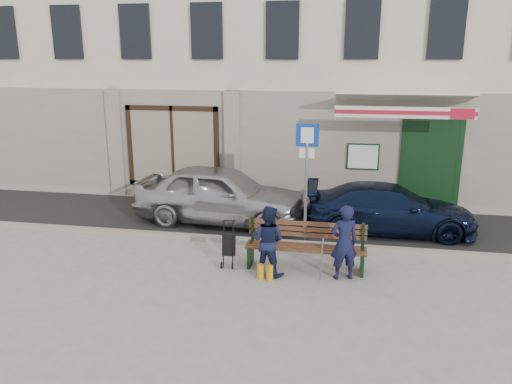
% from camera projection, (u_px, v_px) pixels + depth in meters
% --- Properties ---
extents(ground, '(80.00, 80.00, 0.00)m').
position_uv_depth(ground, '(247.00, 271.00, 9.95)').
color(ground, '#9E9991').
rests_on(ground, ground).
extents(asphalt_lane, '(60.00, 3.20, 0.01)m').
position_uv_depth(asphalt_lane, '(271.00, 222.00, 12.88)').
color(asphalt_lane, '#282828').
rests_on(asphalt_lane, ground).
extents(curb, '(60.00, 0.18, 0.12)m').
position_uv_depth(curb, '(260.00, 242.00, 11.35)').
color(curb, '#9E9384').
rests_on(curb, ground).
extents(building, '(20.00, 8.27, 10.00)m').
position_uv_depth(building, '(296.00, 30.00, 16.64)').
color(building, beige).
rests_on(building, ground).
extents(car_silver, '(4.46, 2.06, 1.48)m').
position_uv_depth(car_silver, '(220.00, 194.00, 12.70)').
color(car_silver, '#ABABB0').
rests_on(car_silver, ground).
extents(car_navy, '(4.07, 1.74, 1.17)m').
position_uv_depth(car_navy, '(390.00, 209.00, 12.02)').
color(car_navy, black).
rests_on(car_navy, ground).
extents(parking_sign, '(0.50, 0.08, 2.72)m').
position_uv_depth(parking_sign, '(307.00, 164.00, 11.10)').
color(parking_sign, gray).
rests_on(parking_sign, ground).
extents(bench, '(2.40, 1.17, 0.98)m').
position_uv_depth(bench, '(303.00, 247.00, 9.97)').
color(bench, brown).
rests_on(bench, ground).
extents(man, '(0.62, 0.51, 1.47)m').
position_uv_depth(man, '(344.00, 242.00, 9.43)').
color(man, '#121534').
rests_on(man, ground).
extents(woman, '(0.80, 0.70, 1.39)m').
position_uv_depth(woman, '(268.00, 240.00, 9.65)').
color(woman, '#141A38').
rests_on(woman, ground).
extents(stroller, '(0.30, 0.40, 0.93)m').
position_uv_depth(stroller, '(229.00, 246.00, 10.12)').
color(stroller, black).
rests_on(stroller, ground).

